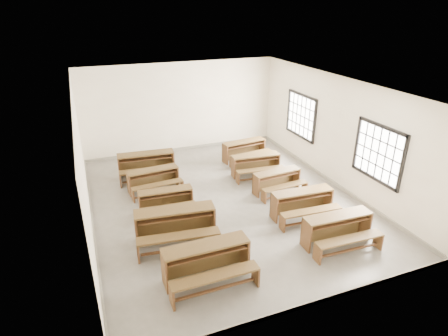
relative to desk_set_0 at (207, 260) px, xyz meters
name	(u,v)px	position (x,y,z in m)	size (l,w,h in m)	color
room	(227,127)	(1.56, 2.85, 1.69)	(8.50, 8.50, 3.20)	slate
desk_set_0	(207,260)	(0.00, 0.00, 0.00)	(1.72, 0.90, 0.77)	brown
desk_set_1	(176,223)	(-0.25, 1.48, 0.02)	(1.90, 1.14, 0.81)	brown
desk_set_2	(166,199)	(-0.15, 2.85, -0.09)	(1.44, 0.82, 0.63)	brown
desk_set_3	(154,178)	(-0.20, 4.19, -0.07)	(1.52, 0.87, 0.66)	brown
desk_set_4	(147,163)	(-0.21, 5.22, 0.00)	(1.79, 1.03, 0.78)	brown
desk_set_5	(338,228)	(3.14, 0.06, -0.03)	(1.63, 0.89, 0.72)	brown
desk_set_6	(303,202)	(3.04, 1.37, -0.03)	(1.63, 0.91, 0.71)	brown
desk_set_7	(277,180)	(3.11, 2.81, -0.08)	(1.47, 0.85, 0.64)	brown
desk_set_8	(256,164)	(3.02, 4.05, -0.05)	(1.59, 0.93, 0.68)	brown
desk_set_9	(245,149)	(3.21, 5.34, -0.05)	(1.62, 0.97, 0.69)	brown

